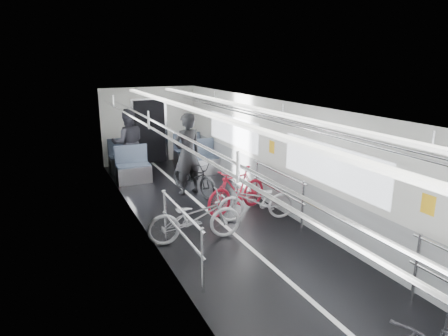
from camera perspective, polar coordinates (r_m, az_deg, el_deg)
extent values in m
cube|color=black|center=(7.04, 4.74, -12.10)|extent=(3.00, 14.00, 0.01)
cube|color=white|center=(6.31, 5.21, 7.62)|extent=(3.00, 14.00, 0.02)
cube|color=silver|center=(6.01, -7.60, -4.65)|extent=(0.02, 14.00, 2.40)
cube|color=silver|center=(7.41, 15.10, -1.19)|extent=(0.02, 14.00, 2.40)
cube|color=silver|center=(12.96, -10.60, 6.01)|extent=(3.00, 0.02, 2.40)
cube|color=white|center=(7.04, 4.74, -12.07)|extent=(0.08, 13.80, 0.01)
cube|color=gray|center=(6.31, -7.10, -11.02)|extent=(0.01, 13.90, 0.90)
cube|color=gray|center=(7.63, 14.53, -6.63)|extent=(0.01, 13.90, 0.90)
cube|color=white|center=(5.95, -7.40, -2.80)|extent=(0.01, 10.80, 0.75)
cube|color=white|center=(7.34, 15.02, 0.28)|extent=(0.01, 10.80, 0.75)
cube|color=white|center=(6.07, 0.66, 6.80)|extent=(0.14, 13.40, 0.05)
cube|color=white|center=(6.61, 9.37, 7.30)|extent=(0.14, 13.40, 0.05)
cube|color=black|center=(12.94, -10.49, 5.10)|extent=(0.95, 0.10, 2.00)
imported|color=#A7A8AC|center=(7.32, -4.20, -7.06)|extent=(1.80, 0.80, 0.91)
imported|color=silver|center=(8.26, 4.67, -4.68)|extent=(1.69, 0.92, 0.84)
imported|color=red|center=(8.67, 1.88, -3.15)|extent=(1.71, 0.89, 0.99)
imported|color=black|center=(9.86, -4.36, -1.26)|extent=(1.04, 1.75, 0.87)
imported|color=black|center=(9.76, -5.26, 2.02)|extent=(0.81, 0.61, 2.01)
imported|color=#28282F|center=(11.57, -13.51, 3.52)|extent=(0.99, 0.81, 1.91)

